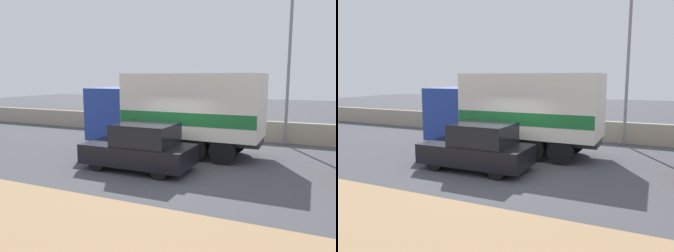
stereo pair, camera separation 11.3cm
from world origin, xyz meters
TOP-DOWN VIEW (x-y plane):
  - ground_plane at (0.00, 0.00)m, footprint 80.00×80.00m
  - stone_wall_backdrop at (0.00, 7.13)m, footprint 60.00×0.35m
  - street_lamp at (3.58, 6.58)m, footprint 0.56×0.28m
  - box_truck at (-0.48, 2.94)m, footprint 7.40×2.44m
  - car_hatchback at (-0.65, 0.06)m, footprint 3.83×1.79m

SIDE VIEW (x-z plane):
  - ground_plane at x=0.00m, z-range 0.00..0.00m
  - stone_wall_backdrop at x=0.00m, z-range 0.00..1.03m
  - car_hatchback at x=-0.65m, z-range -0.04..1.60m
  - box_truck at x=-0.48m, z-range 0.17..3.51m
  - street_lamp at x=3.58m, z-range 0.56..8.41m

